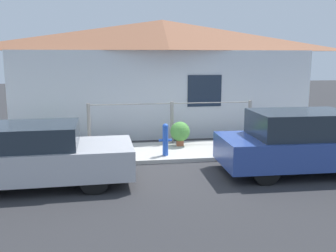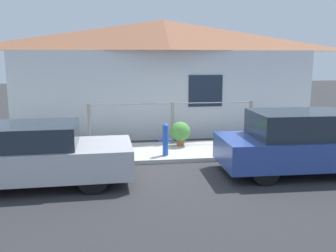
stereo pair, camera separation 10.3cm
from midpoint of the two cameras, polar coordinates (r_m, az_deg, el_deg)
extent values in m
plane|color=#2D2D30|center=(9.43, 2.11, -5.65)|extent=(60.00, 60.00, 0.00)
cube|color=#B2AFA8|center=(10.36, 1.07, -3.87)|extent=(24.00, 1.98, 0.11)
cube|color=silver|center=(11.87, -0.41, 4.66)|extent=(9.63, 0.12, 2.83)
cube|color=#1E2838|center=(12.02, 5.34, 5.36)|extent=(1.10, 0.04, 1.00)
pyramid|color=#A36647|center=(12.85, -1.13, 13.66)|extent=(10.03, 2.20, 1.01)
cylinder|color=gray|center=(10.91, -12.22, 0.21)|extent=(0.10, 0.10, 1.22)
cylinder|color=gray|center=(11.03, 0.33, 0.56)|extent=(0.10, 0.10, 1.22)
cylinder|color=gray|center=(11.65, 12.06, 0.86)|extent=(0.10, 0.10, 1.22)
cylinder|color=gray|center=(10.94, 0.33, 3.46)|extent=(4.80, 0.03, 0.03)
cube|color=#B7B7BC|center=(8.19, -20.71, -5.05)|extent=(4.24, 1.72, 0.61)
cube|color=#232D38|center=(8.11, -22.12, -1.43)|extent=(2.34, 1.48, 0.46)
cylinder|color=black|center=(8.78, -11.40, -5.10)|extent=(0.59, 0.21, 0.59)
cylinder|color=black|center=(7.46, -11.57, -7.93)|extent=(0.59, 0.21, 0.59)
cube|color=#2D4793|center=(9.12, 19.95, -3.37)|extent=(3.98, 1.72, 0.63)
cube|color=#232D38|center=(8.93, 19.29, 0.31)|extent=(2.20, 1.48, 0.57)
cylinder|color=black|center=(9.32, 11.19, -4.14)|extent=(0.60, 0.21, 0.60)
cylinder|color=black|center=(8.07, 14.34, -6.59)|extent=(0.60, 0.21, 0.60)
cylinder|color=blue|center=(9.66, -0.71, -2.38)|extent=(0.15, 0.15, 0.73)
sphere|color=blue|center=(9.58, -0.71, -0.07)|extent=(0.15, 0.15, 0.15)
cylinder|color=blue|center=(9.64, -1.33, -2.19)|extent=(0.13, 0.07, 0.07)
cylinder|color=blue|center=(9.66, -0.09, -2.15)|extent=(0.13, 0.07, 0.07)
cylinder|color=#9E5638|center=(10.75, 1.56, -2.48)|extent=(0.22, 0.22, 0.21)
sphere|color=#4C8E3D|center=(10.69, 1.57, -0.84)|extent=(0.56, 0.56, 0.56)
cylinder|color=slate|center=(11.04, -18.76, -2.79)|extent=(0.28, 0.28, 0.17)
sphere|color=#235B28|center=(10.98, -18.85, -1.37)|extent=(0.52, 0.52, 0.52)
camera|label=1|loc=(0.05, -90.31, -0.06)|focal=40.00mm
camera|label=2|loc=(0.05, 89.69, 0.06)|focal=40.00mm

